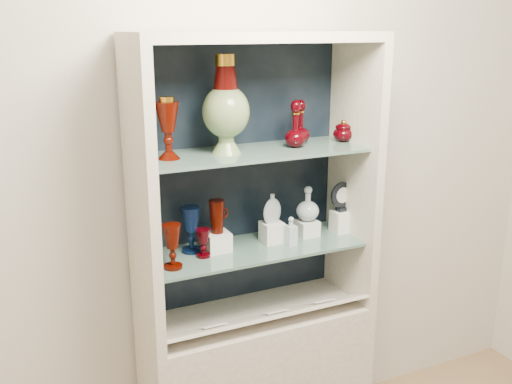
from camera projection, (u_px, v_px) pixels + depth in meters
name	position (u px, v px, depth m)	size (l,w,h in m)	color
wall_back	(235.00, 158.00, 2.52)	(3.50, 0.02, 2.80)	beige
cabinet_back_panel	(238.00, 176.00, 2.51)	(0.98, 0.02, 1.15)	black
cabinet_side_left	(141.00, 200.00, 2.15)	(0.04, 0.40, 1.15)	#B7AE9C
cabinet_side_right	(353.00, 174.00, 2.54)	(0.04, 0.40, 1.15)	#B7AE9C
cabinet_top_cap	(256.00, 37.00, 2.18)	(1.00, 0.40, 0.04)	#B7AE9C
shelf_lower	(254.00, 248.00, 2.44)	(0.92, 0.34, 0.01)	slate
shelf_upper	(254.00, 152.00, 2.33)	(0.92, 0.34, 0.01)	slate
label_ledge	(267.00, 317.00, 2.40)	(0.92, 0.18, 0.01)	#B7AE9C
label_card_0	(275.00, 312.00, 2.42)	(0.10, 0.07, 0.00)	white
label_card_1	(322.00, 301.00, 2.51)	(0.10, 0.07, 0.00)	white
label_card_2	(214.00, 326.00, 2.30)	(0.10, 0.07, 0.00)	white
pedestal_lamp_left	(143.00, 126.00, 2.16)	(0.09, 0.09, 0.25)	#410B02
pedestal_lamp_right	(168.00, 128.00, 2.15)	(0.09, 0.09, 0.24)	#410B02
enamel_urn	(226.00, 105.00, 2.23)	(0.19, 0.19, 0.39)	#0D4F1C
ruby_decanter_a	(301.00, 119.00, 2.45)	(0.08, 0.08, 0.21)	#3C0005
ruby_decanter_b	(296.00, 122.00, 2.37)	(0.09, 0.09, 0.21)	#3C0005
lidded_bowl	(343.00, 130.00, 2.50)	(0.09, 0.09, 0.10)	#3C0005
cobalt_goblet	(191.00, 229.00, 2.37)	(0.08, 0.08, 0.20)	#091B47
ruby_goblet_tall	(172.00, 247.00, 2.20)	(0.07, 0.07, 0.18)	#410B02
ruby_goblet_small	(203.00, 243.00, 2.32)	(0.06, 0.06, 0.12)	#3C0005
riser_ruby_pitcher	(217.00, 241.00, 2.39)	(0.10, 0.10, 0.08)	silver
ruby_pitcher	(217.00, 217.00, 2.36)	(0.11, 0.07, 0.14)	#410B02
clear_square_bottle	(291.00, 231.00, 2.45)	(0.04, 0.04, 0.13)	#A6B9C1
riser_flat_flask	(272.00, 232.00, 2.49)	(0.09, 0.09, 0.09)	silver
flat_flask	(272.00, 208.00, 2.46)	(0.09, 0.04, 0.13)	#A0ADB4
riser_clear_round_decanter	(307.00, 228.00, 2.57)	(0.09, 0.09, 0.07)	silver
clear_round_decanter	(308.00, 204.00, 2.54)	(0.10, 0.10, 0.15)	#A6B9C1
riser_cameo_medallion	(341.00, 221.00, 2.61)	(0.08, 0.08, 0.10)	silver
cameo_medallion	(342.00, 196.00, 2.58)	(0.12, 0.04, 0.14)	black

